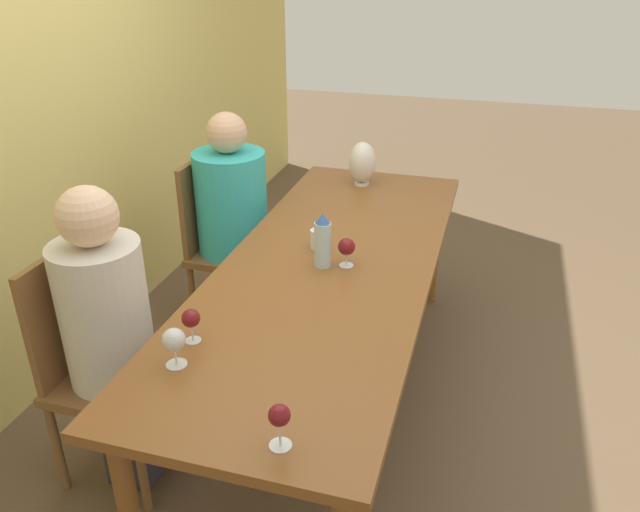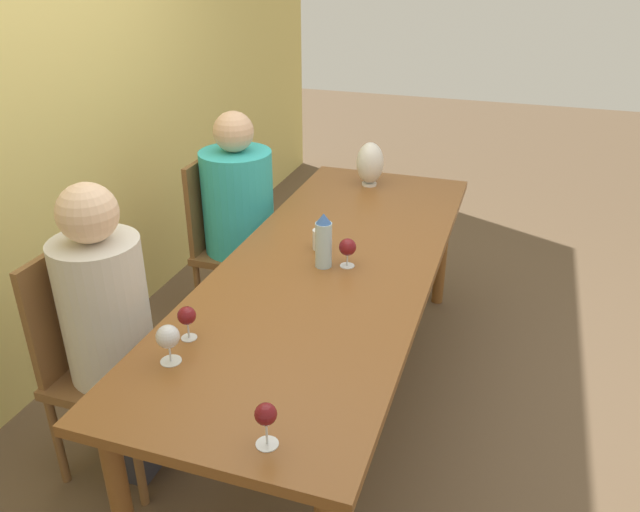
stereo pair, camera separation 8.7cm
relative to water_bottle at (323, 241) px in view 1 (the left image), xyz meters
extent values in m
plane|color=brown|center=(0.04, -0.02, -0.90)|extent=(14.00, 14.00, 0.00)
cube|color=#E0CC70|center=(0.04, 1.41, 0.50)|extent=(7.00, 0.06, 2.80)
cube|color=brown|center=(0.04, -0.02, -0.14)|extent=(2.49, 0.90, 0.04)
cylinder|color=brown|center=(1.19, -0.37, -0.53)|extent=(0.07, 0.07, 0.74)
cylinder|color=brown|center=(1.19, 0.33, -0.53)|extent=(0.07, 0.07, 0.74)
cylinder|color=#ADCCD6|center=(0.00, 0.00, -0.02)|extent=(0.07, 0.07, 0.20)
cone|color=#33599E|center=(0.00, 0.00, 0.10)|extent=(0.07, 0.07, 0.04)
cylinder|color=silver|center=(0.16, 0.07, -0.07)|extent=(0.07, 0.07, 0.09)
cylinder|color=silver|center=(1.05, 0.06, -0.11)|extent=(0.08, 0.08, 0.01)
ellipsoid|color=silver|center=(1.05, 0.06, 0.01)|extent=(0.15, 0.15, 0.24)
cylinder|color=silver|center=(0.03, -0.10, -0.12)|extent=(0.06, 0.06, 0.00)
cylinder|color=silver|center=(0.03, -0.10, -0.09)|extent=(0.01, 0.01, 0.06)
sphere|color=maroon|center=(0.03, -0.10, -0.03)|extent=(0.08, 0.08, 0.08)
cylinder|color=silver|center=(-0.68, 0.28, -0.12)|extent=(0.06, 0.06, 0.00)
cylinder|color=silver|center=(-0.68, 0.28, -0.09)|extent=(0.01, 0.01, 0.06)
sphere|color=maroon|center=(-0.68, 0.28, -0.03)|extent=(0.07, 0.07, 0.07)
cylinder|color=silver|center=(-1.07, -0.19, -0.12)|extent=(0.07, 0.07, 0.00)
cylinder|color=silver|center=(-1.07, -0.19, -0.08)|extent=(0.01, 0.01, 0.08)
sphere|color=maroon|center=(-1.07, -0.19, -0.01)|extent=(0.06, 0.06, 0.06)
cylinder|color=silver|center=(-0.82, 0.27, -0.12)|extent=(0.07, 0.07, 0.00)
cylinder|color=silver|center=(-0.82, 0.27, -0.09)|extent=(0.01, 0.01, 0.06)
sphere|color=silver|center=(-0.82, 0.27, -0.02)|extent=(0.08, 0.08, 0.08)
cube|color=brown|center=(-0.59, 0.69, -0.44)|extent=(0.44, 0.44, 0.04)
cube|color=brown|center=(-0.59, 0.89, -0.16)|extent=(0.40, 0.03, 0.51)
cylinder|color=brown|center=(-0.78, 0.50, -0.68)|extent=(0.04, 0.04, 0.44)
cylinder|color=brown|center=(-0.40, 0.50, -0.68)|extent=(0.04, 0.04, 0.44)
cylinder|color=brown|center=(-0.78, 0.88, -0.68)|extent=(0.04, 0.04, 0.44)
cylinder|color=brown|center=(-0.40, 0.88, -0.68)|extent=(0.04, 0.04, 0.44)
cube|color=brown|center=(0.60, 0.69, -0.44)|extent=(0.44, 0.44, 0.04)
cube|color=brown|center=(0.60, 0.89, -0.16)|extent=(0.40, 0.03, 0.51)
cylinder|color=brown|center=(0.41, 0.50, -0.68)|extent=(0.04, 0.04, 0.44)
cylinder|color=brown|center=(0.79, 0.50, -0.68)|extent=(0.04, 0.04, 0.44)
cylinder|color=brown|center=(0.41, 0.88, -0.68)|extent=(0.04, 0.04, 0.44)
cylinder|color=brown|center=(0.79, 0.88, -0.68)|extent=(0.04, 0.04, 0.44)
cube|color=#2D2D38|center=(-0.59, 0.63, -0.66)|extent=(0.25, 0.18, 0.48)
cylinder|color=beige|center=(-0.59, 0.69, -0.13)|extent=(0.34, 0.34, 0.58)
sphere|color=beige|center=(-0.59, 0.69, 0.27)|extent=(0.22, 0.22, 0.22)
cube|color=#2D2D38|center=(0.60, 0.62, -0.66)|extent=(0.29, 0.21, 0.48)
cylinder|color=#33B7BC|center=(0.60, 0.69, -0.13)|extent=(0.39, 0.39, 0.57)
sphere|color=#D6A884|center=(0.60, 0.69, 0.26)|extent=(0.21, 0.21, 0.21)
camera|label=1|loc=(-2.30, -0.66, 1.13)|focal=35.00mm
camera|label=2|loc=(-2.28, -0.74, 1.13)|focal=35.00mm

